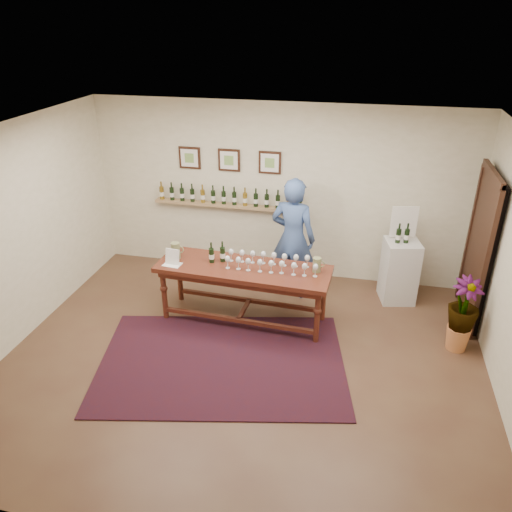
% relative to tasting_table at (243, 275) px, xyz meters
% --- Properties ---
extents(ground, '(6.00, 6.00, 0.00)m').
position_rel_tasting_table_xyz_m(ground, '(0.21, -0.94, -0.72)').
color(ground, '#4D2F22').
rests_on(ground, ground).
extents(room_shell, '(6.00, 6.00, 6.00)m').
position_rel_tasting_table_xyz_m(room_shell, '(2.32, 0.92, 0.40)').
color(room_shell, '#EBE3C7').
rests_on(room_shell, ground).
extents(rug, '(3.40, 2.60, 0.02)m').
position_rel_tasting_table_xyz_m(rug, '(-0.04, -1.01, -0.71)').
color(rug, '#4D120D').
rests_on(rug, ground).
extents(tasting_table, '(2.43, 0.89, 0.85)m').
position_rel_tasting_table_xyz_m(tasting_table, '(0.00, 0.00, 0.00)').
color(tasting_table, '#4D1C13').
rests_on(tasting_table, ground).
extents(table_glasses, '(1.39, 0.35, 0.19)m').
position_rel_tasting_table_xyz_m(table_glasses, '(0.32, 0.04, 0.22)').
color(table_glasses, silver).
rests_on(table_glasses, tasting_table).
extents(table_bottles, '(0.33, 0.22, 0.32)m').
position_rel_tasting_table_xyz_m(table_bottles, '(-0.39, 0.07, 0.29)').
color(table_bottles, black).
rests_on(table_bottles, tasting_table).
extents(pitcher_left, '(0.16, 0.16, 0.23)m').
position_rel_tasting_table_xyz_m(pitcher_left, '(-0.99, 0.06, 0.24)').
color(pitcher_left, olive).
rests_on(pitcher_left, tasting_table).
extents(pitcher_right, '(0.13, 0.13, 0.20)m').
position_rel_tasting_table_xyz_m(pitcher_right, '(0.99, 0.08, 0.23)').
color(pitcher_right, olive).
rests_on(pitcher_right, tasting_table).
extents(menu_card, '(0.26, 0.20, 0.22)m').
position_rel_tasting_table_xyz_m(menu_card, '(-0.97, -0.13, 0.24)').
color(menu_card, white).
rests_on(menu_card, tasting_table).
extents(display_pedestal, '(0.57, 0.57, 0.96)m').
position_rel_tasting_table_xyz_m(display_pedestal, '(2.15, 1.05, -0.24)').
color(display_pedestal, silver).
rests_on(display_pedestal, ground).
extents(pedestal_bottles, '(0.32, 0.14, 0.31)m').
position_rel_tasting_table_xyz_m(pedestal_bottles, '(2.12, 1.01, 0.40)').
color(pedestal_bottles, black).
rests_on(pedestal_bottles, display_pedestal).
extents(info_sign, '(0.38, 0.10, 0.53)m').
position_rel_tasting_table_xyz_m(info_sign, '(2.13, 1.17, 0.51)').
color(info_sign, white).
rests_on(info_sign, display_pedestal).
extents(potted_plant, '(0.61, 0.61, 0.89)m').
position_rel_tasting_table_xyz_m(potted_plant, '(2.88, -0.07, -0.20)').
color(potted_plant, '#C37541').
rests_on(potted_plant, ground).
extents(person, '(0.75, 0.57, 1.87)m').
position_rel_tasting_table_xyz_m(person, '(0.55, 0.88, 0.22)').
color(person, '#3A548A').
rests_on(person, ground).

